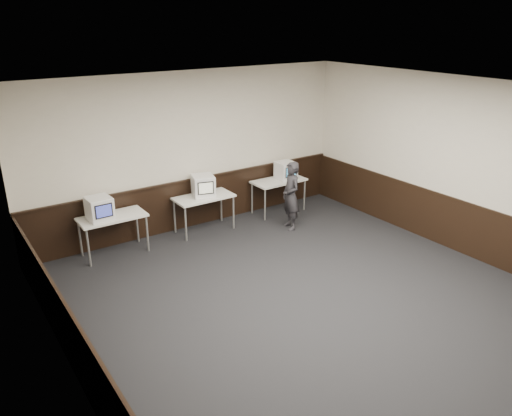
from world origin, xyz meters
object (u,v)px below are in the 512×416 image
(desk_left, at_px, (112,220))
(emac_left, at_px, (99,208))
(desk_right, at_px, (279,183))
(desk_center, at_px, (204,200))
(emac_right, at_px, (286,170))
(emac_center, at_px, (203,186))
(person, at_px, (291,196))

(desk_left, xyz_separation_m, emac_left, (-0.22, -0.04, 0.28))
(desk_right, distance_m, emac_left, 4.03)
(emac_left, bearing_deg, desk_center, -1.00)
(emac_right, bearing_deg, desk_left, -177.43)
(desk_right, bearing_deg, emac_center, 179.01)
(desk_center, distance_m, emac_center, 0.29)
(desk_left, bearing_deg, emac_right, -0.32)
(desk_left, relative_size, desk_right, 1.00)
(emac_left, distance_m, person, 3.76)
(desk_left, height_order, desk_right, same)
(desk_right, xyz_separation_m, emac_right, (0.18, -0.02, 0.27))
(desk_right, bearing_deg, person, -111.84)
(desk_left, distance_m, desk_right, 3.80)
(emac_right, relative_size, person, 0.31)
(emac_left, height_order, person, person)
(person, bearing_deg, desk_left, -92.16)
(desk_left, relative_size, person, 0.84)
(desk_left, xyz_separation_m, desk_right, (3.80, 0.00, 0.00))
(desk_right, relative_size, emac_right, 2.72)
(emac_left, bearing_deg, emac_right, -1.81)
(desk_center, bearing_deg, desk_right, 0.00)
(emac_right, bearing_deg, person, -118.54)
(desk_left, height_order, desk_center, same)
(desk_left, height_order, person, person)
(emac_left, bearing_deg, emac_center, -0.14)
(emac_right, height_order, person, person)
(desk_right, height_order, emac_right, emac_right)
(desk_center, xyz_separation_m, person, (1.54, -0.90, 0.04))
(desk_right, bearing_deg, desk_left, 180.00)
(desk_left, bearing_deg, emac_center, 0.97)
(desk_center, bearing_deg, emac_center, 60.54)
(person, bearing_deg, desk_right, 170.66)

